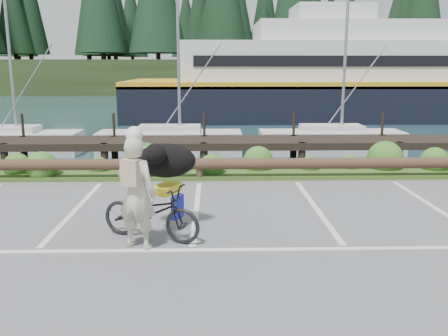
# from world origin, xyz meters

# --- Properties ---
(ground) EXTENTS (72.00, 72.00, 0.00)m
(ground) POSITION_xyz_m (0.00, 0.00, 0.00)
(ground) COLOR #57585A
(harbor_backdrop) EXTENTS (170.00, 160.00, 30.00)m
(harbor_backdrop) POSITION_xyz_m (0.39, 78.47, -0.00)
(harbor_backdrop) COLOR #1C3A44
(harbor_backdrop) RESTS_ON ground
(vegetation_strip) EXTENTS (34.00, 1.60, 0.10)m
(vegetation_strip) POSITION_xyz_m (0.00, 5.30, 0.05)
(vegetation_strip) COLOR #3D5B21
(vegetation_strip) RESTS_ON ground
(log_rail) EXTENTS (32.00, 0.30, 0.60)m
(log_rail) POSITION_xyz_m (0.00, 4.60, 0.00)
(log_rail) COLOR #443021
(log_rail) RESTS_ON ground
(bicycle) EXTENTS (2.01, 1.34, 1.00)m
(bicycle) POSITION_xyz_m (-0.75, 0.16, 0.50)
(bicycle) COLOR black
(bicycle) RESTS_ON ground
(cyclist) EXTENTS (0.82, 0.69, 1.92)m
(cyclist) POSITION_xyz_m (-0.92, -0.25, 0.96)
(cyclist) COLOR beige
(cyclist) RESTS_ON ground
(dog) EXTENTS (0.92, 1.23, 0.64)m
(dog) POSITION_xyz_m (-0.51, 0.73, 1.32)
(dog) COLOR black
(dog) RESTS_ON bicycle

